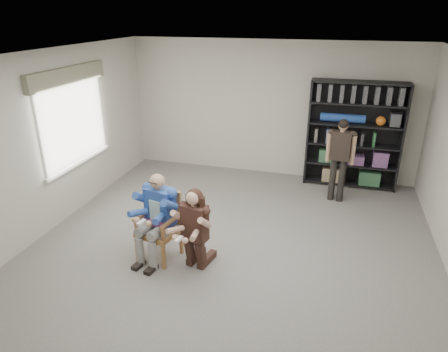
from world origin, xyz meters
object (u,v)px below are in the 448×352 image
(seated_man, at_px, (158,217))
(bookshelf, at_px, (354,135))
(armchair, at_px, (158,226))
(standing_man, at_px, (339,161))
(kneeling_woman, at_px, (194,230))

(seated_man, height_order, bookshelf, bookshelf)
(armchair, distance_m, standing_man, 3.57)
(seated_man, relative_size, bookshelf, 0.62)
(bookshelf, height_order, standing_man, bookshelf)
(armchair, height_order, bookshelf, bookshelf)
(armchair, bearing_deg, standing_man, 59.64)
(seated_man, bearing_deg, bookshelf, 64.77)
(bookshelf, bearing_deg, standing_man, -106.08)
(armchair, xyz_separation_m, bookshelf, (2.65, 3.44, 0.55))
(armchair, xyz_separation_m, seated_man, (0.00, 0.00, 0.15))
(armchair, distance_m, kneeling_woman, 0.60)
(armchair, height_order, seated_man, seated_man)
(kneeling_woman, relative_size, bookshelf, 0.56)
(kneeling_woman, distance_m, bookshelf, 4.15)
(bookshelf, distance_m, standing_man, 0.91)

